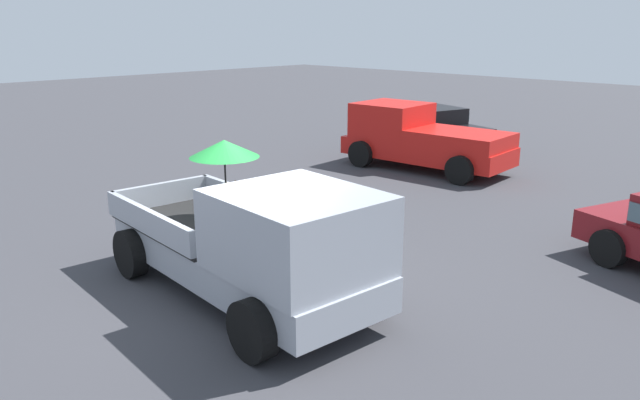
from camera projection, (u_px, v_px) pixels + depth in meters
name	position (u px, v px, depth m)	size (l,w,h in m)	color
ground_plane	(241.00, 293.00, 9.61)	(80.00, 80.00, 0.00)	#38383D
pickup_truck_main	(258.00, 242.00, 9.03)	(5.19, 2.59, 2.22)	black
pickup_truck_red	(420.00, 138.00, 17.72)	(4.91, 2.42, 1.80)	black
parked_sedan_near	(430.00, 124.00, 21.06)	(4.61, 2.85, 1.33)	black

